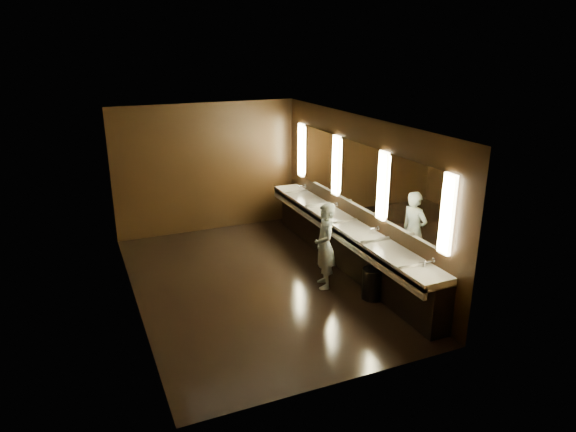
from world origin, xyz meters
The scene contains 10 objects.
floor centered at (0.00, 0.00, 0.00)m, with size 6.00×6.00×0.00m, color black.
ceiling centered at (0.00, 0.00, 2.80)m, with size 4.00×6.00×0.02m, color #2D2D2B.
wall_back centered at (0.00, 3.00, 1.40)m, with size 4.00×0.02×2.80m, color black.
wall_front centered at (0.00, -3.00, 1.40)m, with size 4.00×0.02×2.80m, color black.
wall_left centered at (-2.00, 0.00, 1.40)m, with size 0.02×6.00×2.80m, color black.
wall_right centered at (2.00, 0.00, 1.40)m, with size 0.02×6.00×2.80m, color black.
sink_counter centered at (1.79, 0.00, 0.50)m, with size 0.55×5.40×1.01m.
mirror_band centered at (1.98, 0.00, 1.75)m, with size 0.06×5.03×1.15m.
person centered at (1.06, -0.55, 0.74)m, with size 0.54×0.35×1.48m, color #9BC4E7.
trash_bin centered at (1.58, -1.26, 0.26)m, with size 0.34×0.34×0.52m, color black.
Camera 1 is at (-2.68, -7.65, 4.00)m, focal length 32.00 mm.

